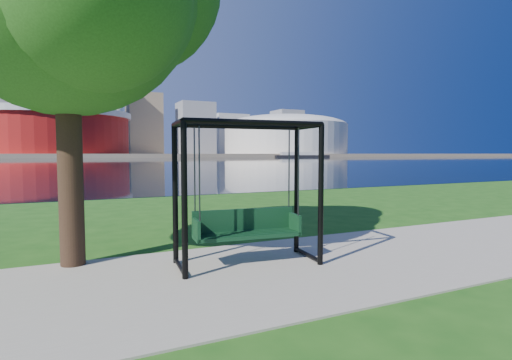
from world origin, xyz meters
TOP-DOWN VIEW (x-y plane):
  - ground at (0.00, 0.00)m, footprint 900.00×900.00m
  - path at (0.00, -0.50)m, footprint 120.00×4.00m
  - river at (0.00, 102.00)m, footprint 900.00×180.00m
  - far_bank at (0.00, 306.00)m, footprint 900.00×228.00m
  - stadium at (-10.00, 235.00)m, footprint 83.00×83.00m
  - arena at (135.00, 235.00)m, footprint 84.00×84.00m
  - skyline at (-4.27, 319.39)m, footprint 392.00×66.00m
  - swing at (-0.09, 0.05)m, footprint 2.58×1.32m
  - barge at (116.73, 184.71)m, footprint 30.93×16.55m

SIDE VIEW (x-z plane):
  - ground at x=0.00m, z-range 0.00..0.00m
  - river at x=0.00m, z-range 0.00..0.02m
  - path at x=0.00m, z-range 0.00..0.03m
  - far_bank at x=0.00m, z-range 0.00..2.00m
  - swing at x=-0.09m, z-range -0.04..2.51m
  - barge at x=116.73m, z-range -0.14..2.85m
  - stadium at x=-10.00m, z-range -1.77..30.23m
  - arena at x=135.00m, z-range 2.59..29.15m
  - skyline at x=-4.27m, z-range -12.36..84.14m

